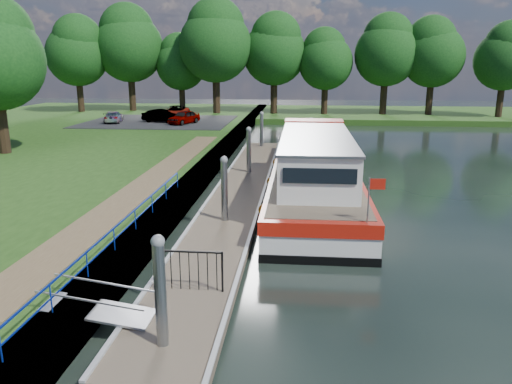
# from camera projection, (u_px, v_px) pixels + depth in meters

# --- Properties ---
(ground) EXTENTS (160.00, 160.00, 0.00)m
(ground) POSITION_uv_depth(u_px,v_px,m) (170.00, 348.00, 11.55)
(ground) COLOR black
(ground) RESTS_ON ground
(bank_edge) EXTENTS (1.10, 90.00, 0.78)m
(bank_edge) POSITION_uv_depth(u_px,v_px,m) (196.00, 181.00, 26.13)
(bank_edge) COLOR #473D2D
(bank_edge) RESTS_ON ground
(far_bank) EXTENTS (60.00, 18.00, 0.60)m
(far_bank) POSITION_uv_depth(u_px,v_px,m) (377.00, 114.00, 60.53)
(far_bank) COLOR #1E4112
(far_bank) RESTS_ON ground
(footpath) EXTENTS (1.60, 40.00, 0.05)m
(footpath) POSITION_uv_depth(u_px,v_px,m) (111.00, 211.00, 19.45)
(footpath) COLOR brown
(footpath) RESTS_ON riverbank
(carpark) EXTENTS (14.00, 12.00, 0.06)m
(carpark) POSITION_uv_depth(u_px,v_px,m) (160.00, 121.00, 48.94)
(carpark) COLOR black
(carpark) RESTS_ON riverbank
(blue_fence) EXTENTS (0.04, 18.04, 0.72)m
(blue_fence) POSITION_uv_depth(u_px,v_px,m) (101.00, 245.00, 14.35)
(blue_fence) COLOR #0C2DBF
(blue_fence) RESTS_ON riverbank
(pontoon) EXTENTS (2.50, 30.00, 0.56)m
(pontoon) POSITION_uv_depth(u_px,v_px,m) (239.00, 196.00, 24.03)
(pontoon) COLOR brown
(pontoon) RESTS_ON ground
(mooring_piles) EXTENTS (0.30, 27.30, 3.55)m
(mooring_piles) POSITION_uv_depth(u_px,v_px,m) (239.00, 174.00, 23.76)
(mooring_piles) COLOR gray
(mooring_piles) RESTS_ON ground
(gangway) EXTENTS (2.58, 1.00, 0.92)m
(gangway) POSITION_uv_depth(u_px,v_px,m) (99.00, 310.00, 12.04)
(gangway) COLOR #A5A8AD
(gangway) RESTS_ON ground
(gate_panel) EXTENTS (1.85, 0.05, 1.15)m
(gate_panel) POSITION_uv_depth(u_px,v_px,m) (189.00, 265.00, 13.38)
(gate_panel) COLOR black
(gate_panel) RESTS_ON ground
(barge) EXTENTS (4.36, 21.15, 4.78)m
(barge) POSITION_uv_depth(u_px,v_px,m) (314.00, 168.00, 26.00)
(barge) COLOR black
(barge) RESTS_ON ground
(horizon_trees) EXTENTS (54.38, 10.03, 12.87)m
(horizon_trees) POSITION_uv_depth(u_px,v_px,m) (263.00, 49.00, 56.61)
(horizon_trees) COLOR #332316
(horizon_trees) RESTS_ON ground
(car_a) EXTENTS (2.82, 3.92, 1.24)m
(car_a) POSITION_uv_depth(u_px,v_px,m) (184.00, 117.00, 46.66)
(car_a) COLOR #999999
(car_a) RESTS_ON carpark
(car_b) EXTENTS (3.92, 2.22, 1.22)m
(car_b) POSITION_uv_depth(u_px,v_px,m) (161.00, 116.00, 47.91)
(car_b) COLOR #999999
(car_b) RESTS_ON carpark
(car_c) EXTENTS (2.24, 3.93, 1.07)m
(car_c) POSITION_uv_depth(u_px,v_px,m) (114.00, 117.00, 47.81)
(car_c) COLOR #999999
(car_c) RESTS_ON carpark
(car_d) EXTENTS (2.18, 4.66, 1.29)m
(car_d) POSITION_uv_depth(u_px,v_px,m) (175.00, 112.00, 51.07)
(car_d) COLOR #999999
(car_d) RESTS_ON carpark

